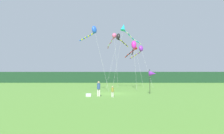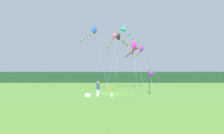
# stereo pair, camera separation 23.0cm
# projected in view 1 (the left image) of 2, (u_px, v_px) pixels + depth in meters

# --- Properties ---
(ground_plane) EXTENTS (120.00, 120.00, 0.00)m
(ground_plane) POSITION_uv_depth(u_px,v_px,m) (112.00, 94.00, 24.91)
(ground_plane) COLOR #5B9338
(distant_treeline) EXTENTS (108.00, 2.46, 3.93)m
(distant_treeline) POSITION_uv_depth(u_px,v_px,m) (113.00, 77.00, 69.95)
(distant_treeline) COLOR #1E4228
(distant_treeline) RESTS_ON ground
(person_adult) EXTENTS (0.37, 0.37, 1.68)m
(person_adult) POSITION_uv_depth(u_px,v_px,m) (99.00, 88.00, 21.45)
(person_adult) COLOR silver
(person_adult) RESTS_ON ground
(person_child) EXTENTS (0.26, 0.26, 1.17)m
(person_child) POSITION_uv_depth(u_px,v_px,m) (112.00, 91.00, 20.68)
(person_child) COLOR silver
(person_child) RESTS_ON ground
(cooler_box) EXTENTS (0.57, 0.36, 0.34)m
(cooler_box) POSITION_uv_depth(u_px,v_px,m) (89.00, 95.00, 21.25)
(cooler_box) COLOR silver
(cooler_box) RESTS_ON ground
(banner_flag_pole) EXTENTS (0.90, 0.70, 3.17)m
(banner_flag_pole) POSITION_uv_depth(u_px,v_px,m) (152.00, 74.00, 24.74)
(banner_flag_pole) COLOR black
(banner_flag_pole) RESTS_ON ground
(kite_rainbow) EXTENTS (2.40, 8.60, 11.66)m
(kite_rainbow) POSITION_uv_depth(u_px,v_px,m) (113.00, 37.00, 41.91)
(kite_rainbow) COLOR #B2B2B2
(kite_rainbow) RESTS_ON ground
(kite_cyan) EXTENTS (6.11, 7.58, 12.10)m
(kite_cyan) POSITION_uv_depth(u_px,v_px,m) (125.00, 30.00, 36.23)
(kite_cyan) COLOR #B2B2B2
(kite_cyan) RESTS_ON ground
(kite_magenta) EXTENTS (0.93, 6.80, 8.63)m
(kite_magenta) POSITION_uv_depth(u_px,v_px,m) (134.00, 46.00, 34.20)
(kite_magenta) COLOR #B2B2B2
(kite_magenta) RESTS_ON ground
(kite_red) EXTENTS (3.01, 8.85, 9.12)m
(kite_red) POSITION_uv_depth(u_px,v_px,m) (134.00, 48.00, 40.22)
(kite_red) COLOR #B2B2B2
(kite_red) RESTS_ON ground
(kite_purple) EXTENTS (3.79, 9.14, 9.16)m
(kite_purple) POSITION_uv_depth(u_px,v_px,m) (140.00, 50.00, 42.52)
(kite_purple) COLOR #B2B2B2
(kite_purple) RESTS_ON ground
(kite_black) EXTENTS (4.73, 7.80, 11.43)m
(kite_black) POSITION_uv_depth(u_px,v_px,m) (119.00, 38.00, 40.78)
(kite_black) COLOR #B2B2B2
(kite_black) RESTS_ON ground
(kite_blue) EXTENTS (5.29, 4.70, 10.51)m
(kite_blue) POSITION_uv_depth(u_px,v_px,m) (93.00, 31.00, 31.31)
(kite_blue) COLOR #B2B2B2
(kite_blue) RESTS_ON ground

